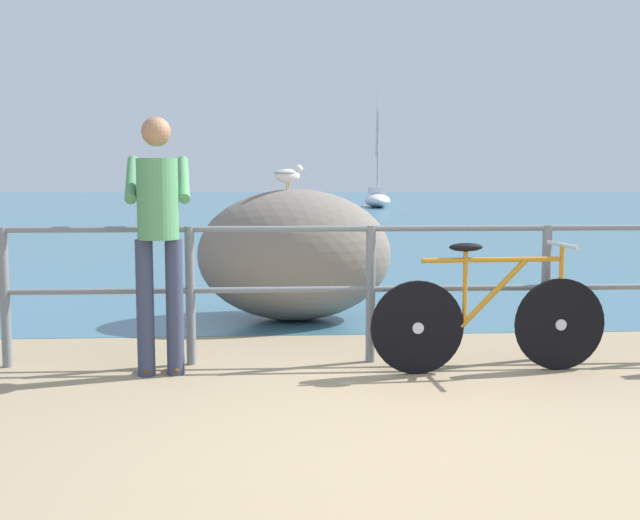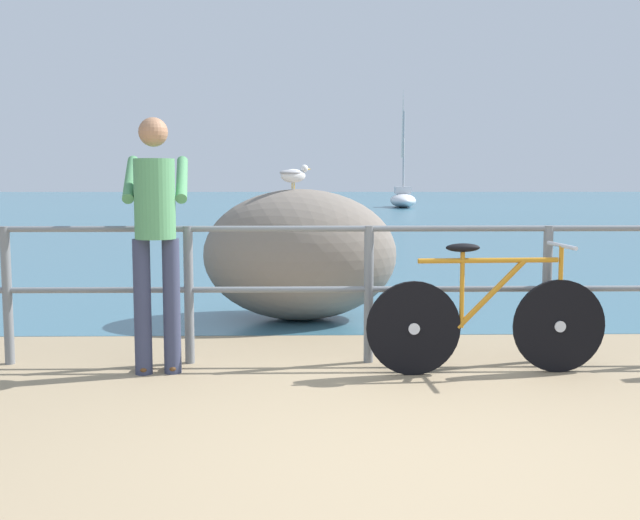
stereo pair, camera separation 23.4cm
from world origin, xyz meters
TOP-DOWN VIEW (x-y plane):
  - ground_plane at (0.00, 20.00)m, footprint 120.00×120.00m
  - sea_surface at (0.00, 48.01)m, footprint 120.00×90.00m
  - promenade_railing at (0.00, 2.03)m, footprint 8.05×0.07m
  - bicycle at (0.80, 1.68)m, footprint 1.70×0.48m
  - person_at_railing at (-1.51, 1.75)m, footprint 0.50×0.66m
  - breakwater_boulder_main at (-0.52, 3.79)m, footprint 1.87×1.34m
  - seagull at (-0.58, 3.74)m, footprint 0.33×0.22m
  - sailboat at (4.64, 35.52)m, footprint 1.55×4.47m

SIDE VIEW (x-z plane):
  - ground_plane at x=0.00m, z-range -0.10..0.00m
  - sea_surface at x=0.00m, z-range 0.00..0.01m
  - bicycle at x=0.80m, z-range -0.07..0.85m
  - promenade_railing at x=0.00m, z-range 0.12..1.15m
  - breakwater_boulder_main at x=-0.52m, z-range 0.00..1.27m
  - sailboat at x=4.64m, z-range -2.37..3.79m
  - person_at_railing at x=-1.51m, z-range 0.10..1.88m
  - seagull at x=-0.58m, z-range 1.29..1.53m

